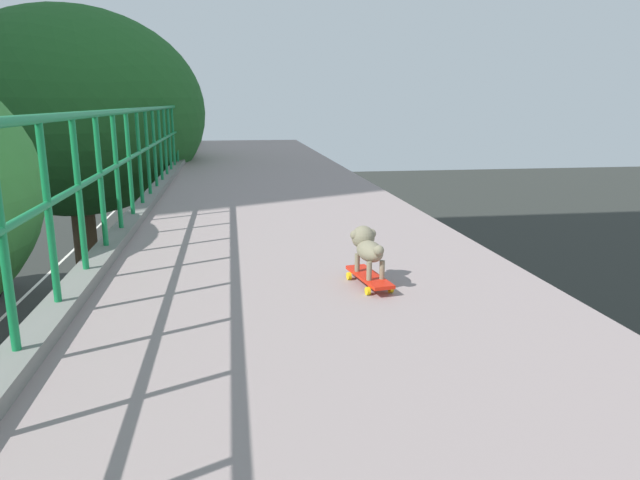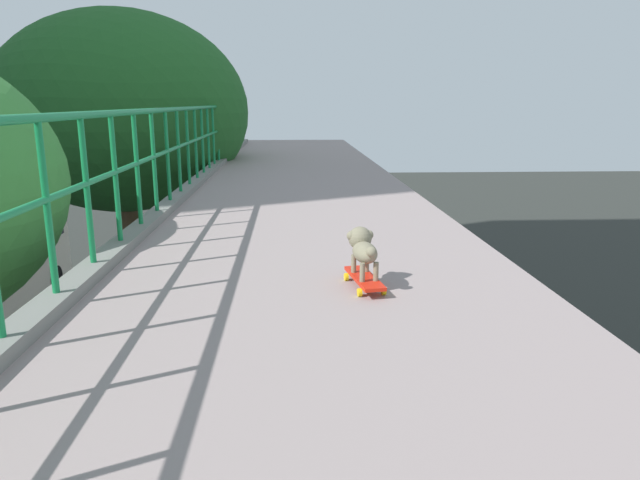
{
  "view_description": "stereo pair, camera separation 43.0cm",
  "coord_description": "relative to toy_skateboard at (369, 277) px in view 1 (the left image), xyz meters",
  "views": [
    {
      "loc": [
        0.8,
        -1.02,
        7.33
      ],
      "look_at": [
        1.44,
        3.12,
        6.33
      ],
      "focal_mm": 32.48,
      "sensor_mm": 36.0,
      "label": 1
    },
    {
      "loc": [
        1.23,
        -1.06,
        7.33
      ],
      "look_at": [
        1.44,
        3.12,
        6.33
      ],
      "focal_mm": 32.48,
      "sensor_mm": 36.0,
      "label": 2
    }
  ],
  "objects": [
    {
      "name": "toy_skateboard",
      "position": [
        0.0,
        0.0,
        0.0
      ],
      "size": [
        0.25,
        0.57,
        0.08
      ],
      "color": "red",
      "rests_on": "overpass_deck"
    },
    {
      "name": "small_dog",
      "position": [
        -0.01,
        0.05,
        0.21
      ],
      "size": [
        0.22,
        0.43,
        0.32
      ],
      "color": "gray",
      "rests_on": "toy_skateboard"
    },
    {
      "name": "roadside_tree_far",
      "position": [
        -4.21,
        9.47,
        0.92
      ],
      "size": [
        5.52,
        5.52,
        9.28
      ],
      "color": "brown",
      "rests_on": "ground"
    },
    {
      "name": "roadside_tree_farthest",
      "position": [
        -4.58,
        19.29,
        0.6
      ],
      "size": [
        3.85,
        3.85,
        8.58
      ],
      "color": "#50392B",
      "rests_on": "ground"
    }
  ]
}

